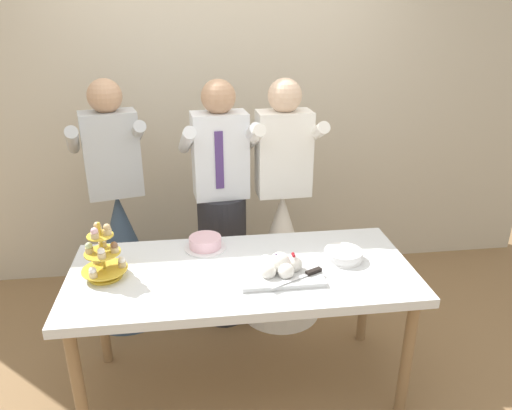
# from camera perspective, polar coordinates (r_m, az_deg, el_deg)

# --- Properties ---
(ground_plane) EXTENTS (8.00, 8.00, 0.00)m
(ground_plane) POSITION_cam_1_polar(r_m,az_deg,el_deg) (3.00, -1.50, -20.56)
(ground_plane) COLOR olive
(rear_wall) EXTENTS (5.20, 0.10, 2.90)m
(rear_wall) POSITION_cam_1_polar(r_m,az_deg,el_deg) (3.70, -4.20, 13.12)
(rear_wall) COLOR beige
(rear_wall) RESTS_ON ground_plane
(dessert_table) EXTENTS (1.80, 0.80, 0.78)m
(dessert_table) POSITION_cam_1_polar(r_m,az_deg,el_deg) (2.58, -1.66, -9.10)
(dessert_table) COLOR silver
(dessert_table) RESTS_ON ground_plane
(cupcake_stand) EXTENTS (0.23, 0.23, 0.31)m
(cupcake_stand) POSITION_cam_1_polar(r_m,az_deg,el_deg) (2.53, -17.76, -5.82)
(cupcake_stand) COLOR gold
(cupcake_stand) RESTS_ON dessert_table
(main_cake_tray) EXTENTS (0.42, 0.33, 0.12)m
(main_cake_tray) POSITION_cam_1_polar(r_m,az_deg,el_deg) (2.48, 2.90, -7.49)
(main_cake_tray) COLOR silver
(main_cake_tray) RESTS_ON dessert_table
(plate_stack) EXTENTS (0.21, 0.21, 0.05)m
(plate_stack) POSITION_cam_1_polar(r_m,az_deg,el_deg) (2.66, 10.37, -5.89)
(plate_stack) COLOR white
(plate_stack) RESTS_ON dessert_table
(round_cake) EXTENTS (0.24, 0.24, 0.07)m
(round_cake) POSITION_cam_1_polar(r_m,az_deg,el_deg) (2.74, -6.06, -4.53)
(round_cake) COLOR white
(round_cake) RESTS_ON dessert_table
(person_groom) EXTENTS (0.50, 0.53, 1.66)m
(person_groom) POSITION_cam_1_polar(r_m,az_deg,el_deg) (3.17, -4.08, -1.78)
(person_groom) COLOR #232328
(person_groom) RESTS_ON ground_plane
(person_bride) EXTENTS (0.56, 0.56, 1.66)m
(person_bride) POSITION_cam_1_polar(r_m,az_deg,el_deg) (3.28, 3.06, -4.09)
(person_bride) COLOR white
(person_bride) RESTS_ON ground_plane
(person_guest) EXTENTS (0.59, 0.58, 1.66)m
(person_guest) POSITION_cam_1_polar(r_m,az_deg,el_deg) (3.39, -15.68, -4.06)
(person_guest) COLOR #334760
(person_guest) RESTS_ON ground_plane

